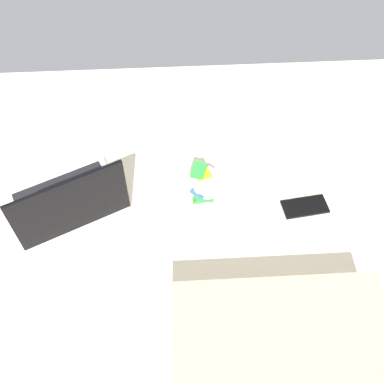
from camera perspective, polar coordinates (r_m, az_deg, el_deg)
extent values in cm
cube|color=beige|center=(151.00, -2.73, -4.36)|extent=(180.00, 140.00, 18.00)
cube|color=silver|center=(149.32, -15.08, -1.20)|extent=(39.64, 34.84, 2.00)
cube|color=black|center=(149.32, -15.36, -0.51)|extent=(33.47, 27.71, 0.40)
cube|color=black|center=(133.50, -14.59, -1.71)|extent=(30.30, 14.92, 21.00)
cylinder|color=silver|center=(141.69, 1.52, 0.42)|extent=(9.00, 9.00, 11.00)
cube|color=#268C33|center=(143.54, 1.34, -0.09)|extent=(5.15, 5.04, 3.71)
cube|color=#268C33|center=(140.50, 1.31, -0.33)|extent=(6.50, 6.64, 6.34)
cube|color=blue|center=(139.27, 1.09, 0.43)|extent=(7.11, 7.21, 4.69)
cube|color=yellow|center=(139.33, 1.33, 1.86)|extent=(7.97, 6.95, 6.73)
cube|color=#268C33|center=(137.98, 0.87, 2.55)|extent=(5.61, 6.55, 4.14)
cube|color=black|center=(148.10, 13.70, -1.77)|extent=(14.76, 8.54, 0.80)
cube|color=tan|center=(118.95, 11.04, -19.35)|extent=(52.00, 36.00, 13.00)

